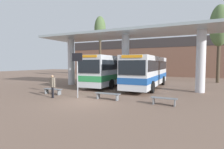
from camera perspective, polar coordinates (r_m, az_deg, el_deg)
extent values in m
plane|color=#755B4C|center=(12.01, -8.37, -8.78)|extent=(100.00, 100.00, 0.00)
cube|color=brown|center=(36.11, 14.69, 5.41)|extent=(40.00, 0.50, 7.52)
cube|color=#332D2D|center=(36.32, 14.77, 9.91)|extent=(40.00, 0.58, 1.80)
cylinder|color=silver|center=(21.91, -13.19, 4.01)|extent=(0.79, 0.79, 5.51)
cylinder|color=silver|center=(18.42, 4.42, 4.19)|extent=(0.79, 0.79, 5.51)
cylinder|color=silver|center=(17.25, 27.00, 3.84)|extent=(0.79, 0.79, 5.51)
cube|color=#93A3A8|center=(18.66, 4.46, 13.04)|extent=(19.12, 5.29, 0.24)
cube|color=silver|center=(21.32, 0.67, 1.68)|extent=(2.81, 12.03, 3.04)
cube|color=black|center=(21.31, 0.68, 3.23)|extent=(2.83, 11.55, 0.97)
cube|color=#2D934C|center=(21.36, 0.67, -0.15)|extent=(2.85, 12.07, 0.55)
cube|color=black|center=(15.94, -7.73, 2.62)|extent=(2.29, 0.12, 1.22)
cube|color=orange|center=(15.95, -7.76, 5.94)|extent=(1.74, 0.10, 0.22)
cylinder|color=black|center=(18.67, -7.29, -2.77)|extent=(0.31, 1.01, 1.00)
cylinder|color=black|center=(17.53, -0.27, -3.15)|extent=(0.31, 1.01, 1.00)
cylinder|color=black|center=(24.92, 0.96, -1.13)|extent=(0.31, 1.01, 1.00)
cylinder|color=black|center=(24.08, 6.45, -1.32)|extent=(0.31, 1.01, 1.00)
cube|color=silver|center=(18.88, 11.48, 1.24)|extent=(2.47, 10.61, 2.92)
cube|color=black|center=(18.87, 11.50, 2.92)|extent=(2.51, 10.19, 0.93)
cube|color=#1E519E|center=(18.92, 11.45, -0.75)|extent=(2.51, 10.65, 0.53)
cube|color=black|center=(13.74, 6.38, 2.23)|extent=(2.24, 0.07, 1.17)
cube|color=orange|center=(13.75, 6.40, 5.91)|extent=(1.70, 0.06, 0.22)
cylinder|color=black|center=(16.20, 4.53, -3.61)|extent=(0.28, 1.07, 1.07)
cylinder|color=black|center=(15.53, 13.00, -4.01)|extent=(0.28, 1.07, 1.07)
cylinder|color=black|center=(22.09, 10.11, -1.72)|extent=(0.28, 1.07, 1.07)
cylinder|color=black|center=(21.61, 16.36, -1.93)|extent=(0.28, 1.07, 1.07)
cube|color=slate|center=(12.46, -1.48, -6.23)|extent=(1.89, 0.44, 0.04)
cube|color=slate|center=(12.85, -4.53, -6.98)|extent=(0.07, 0.37, 0.42)
cube|color=slate|center=(12.19, 1.73, -7.55)|extent=(0.07, 0.37, 0.42)
cube|color=slate|center=(11.31, 16.63, -7.40)|extent=(1.58, 0.44, 0.04)
cube|color=slate|center=(11.46, 13.44, -8.37)|extent=(0.07, 0.37, 0.42)
cube|color=slate|center=(11.28, 19.83, -8.68)|extent=(0.07, 0.37, 0.42)
cube|color=slate|center=(15.39, -18.77, -4.53)|extent=(1.75, 0.44, 0.04)
cube|color=slate|center=(15.91, -20.58, -5.14)|extent=(0.07, 0.37, 0.42)
cube|color=slate|center=(14.96, -16.81, -5.61)|extent=(0.07, 0.37, 0.42)
cylinder|color=gray|center=(13.28, -11.22, -1.63)|extent=(0.09, 0.09, 2.74)
cube|color=black|center=(13.24, -11.31, 5.59)|extent=(0.90, 0.06, 0.60)
cylinder|color=black|center=(13.89, -18.91, -5.50)|extent=(0.16, 0.16, 0.83)
cylinder|color=black|center=(13.74, -18.67, -5.60)|extent=(0.16, 0.16, 0.83)
cube|color=#706656|center=(13.71, -18.86, -2.40)|extent=(0.51, 0.42, 0.69)
sphere|color=tan|center=(13.68, -18.89, -0.56)|extent=(0.19, 0.19, 0.19)
cylinder|color=#706656|center=(13.97, -19.26, -2.28)|extent=(0.12, 0.12, 0.59)
cylinder|color=#706656|center=(13.46, -18.44, -2.48)|extent=(0.12, 0.12, 0.59)
cylinder|color=#473A2B|center=(27.10, 31.38, 4.04)|extent=(0.42, 0.42, 6.03)
ellipsoid|color=#516B3D|center=(27.54, 31.70, 13.45)|extent=(2.46, 2.46, 5.42)
cylinder|color=#473A2B|center=(31.32, -3.89, 5.75)|extent=(0.39, 0.39, 7.46)
ellipsoid|color=#516B3D|center=(31.89, -3.93, 14.66)|extent=(2.00, 2.00, 4.40)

